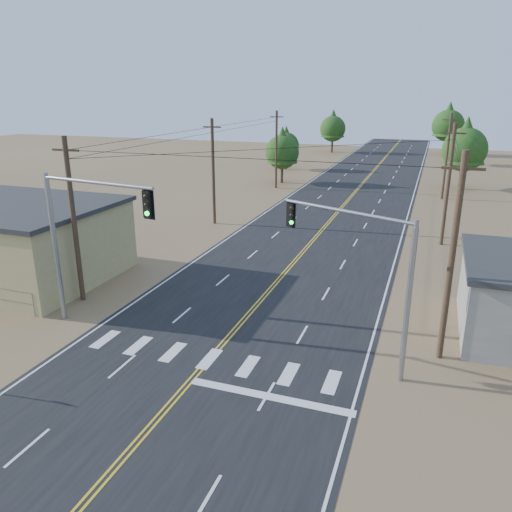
% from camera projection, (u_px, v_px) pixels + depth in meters
% --- Properties ---
extents(ground, '(220.00, 220.00, 0.00)m').
position_uv_depth(ground, '(111.00, 472.00, 17.06)').
color(ground, '#8A6A4A').
rests_on(ground, ground).
extents(road, '(15.00, 200.00, 0.02)m').
position_uv_depth(road, '(314.00, 239.00, 43.86)').
color(road, black).
rests_on(road, ground).
extents(utility_pole_left_near, '(1.80, 0.30, 10.00)m').
position_uv_depth(utility_pole_left_near, '(74.00, 220.00, 29.52)').
color(utility_pole_left_near, '#4C3826').
rests_on(utility_pole_left_near, ground).
extents(utility_pole_left_mid, '(1.80, 0.30, 10.00)m').
position_uv_depth(utility_pole_left_mid, '(213.00, 171.00, 47.39)').
color(utility_pole_left_mid, '#4C3826').
rests_on(utility_pole_left_mid, ground).
extents(utility_pole_left_far, '(1.80, 0.30, 10.00)m').
position_uv_depth(utility_pole_left_far, '(276.00, 149.00, 65.27)').
color(utility_pole_left_far, '#4C3826').
rests_on(utility_pole_left_far, ground).
extents(utility_pole_right_near, '(1.80, 0.30, 10.00)m').
position_uv_depth(utility_pole_right_near, '(452.00, 258.00, 22.81)').
color(utility_pole_right_near, '#4C3826').
rests_on(utility_pole_right_near, ground).
extents(utility_pole_right_mid, '(1.80, 0.30, 10.00)m').
position_uv_depth(utility_pole_right_mid, '(448.00, 184.00, 40.69)').
color(utility_pole_right_mid, '#4C3826').
rests_on(utility_pole_right_mid, ground).
extents(utility_pole_right_far, '(1.80, 0.30, 10.00)m').
position_uv_depth(utility_pole_right_far, '(447.00, 156.00, 58.56)').
color(utility_pole_right_far, '#4C3826').
rests_on(utility_pole_right_far, ground).
extents(signal_mast_left, '(7.14, 1.42, 8.35)m').
position_uv_depth(signal_mast_left, '(80.00, 227.00, 25.84)').
color(signal_mast_left, gray).
rests_on(signal_mast_left, ground).
extents(signal_mast_right, '(6.43, 2.93, 7.45)m').
position_uv_depth(signal_mast_right, '(368.00, 263.00, 22.20)').
color(signal_mast_right, gray).
rests_on(signal_mast_right, ground).
extents(tree_left_near, '(4.67, 4.67, 7.79)m').
position_uv_depth(tree_left_near, '(282.00, 149.00, 69.10)').
color(tree_left_near, '#3F2D1E').
rests_on(tree_left_near, ground).
extents(tree_left_mid, '(4.24, 4.24, 7.06)m').
position_uv_depth(tree_left_mid, '(286.00, 143.00, 81.36)').
color(tree_left_mid, '#3F2D1E').
rests_on(tree_left_mid, ground).
extents(tree_left_far, '(5.29, 5.29, 8.81)m').
position_uv_depth(tree_left_far, '(333.00, 126.00, 103.74)').
color(tree_left_far, '#3F2D1E').
rests_on(tree_left_far, ground).
extents(tree_right_near, '(5.63, 5.63, 9.39)m').
position_uv_depth(tree_right_near, '(465.00, 145.00, 64.32)').
color(tree_right_near, '#3F2D1E').
rests_on(tree_right_near, ground).
extents(tree_right_mid, '(4.56, 4.56, 7.61)m').
position_uv_depth(tree_right_mid, '(467.00, 138.00, 86.15)').
color(tree_right_mid, '#3F2D1E').
rests_on(tree_right_mid, ground).
extents(tree_right_far, '(6.26, 6.26, 10.43)m').
position_uv_depth(tree_right_far, '(449.00, 122.00, 99.32)').
color(tree_right_far, '#3F2D1E').
rests_on(tree_right_far, ground).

